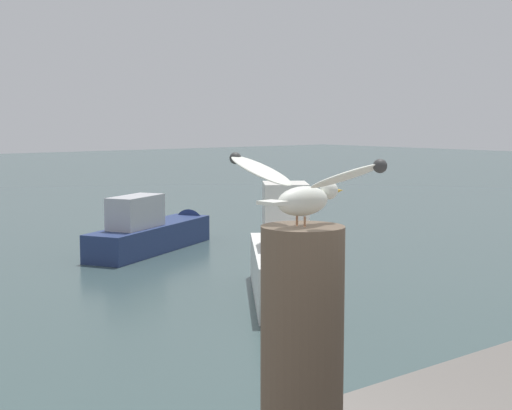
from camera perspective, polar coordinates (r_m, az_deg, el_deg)
The scene contains 4 objects.
mooring_post at distance 2.74m, azimuth 3.38°, elevation -11.40°, with size 0.29×0.29×0.95m, color #382D23.
seagull at distance 2.62m, azimuth 3.52°, elevation 1.19°, with size 0.39×0.69×0.24m.
boat_navy at distance 17.21m, azimuth -7.29°, elevation -1.87°, with size 4.37×2.80×1.34m.
boat_white at distance 12.14m, azimuth 2.37°, elevation -4.67°, with size 3.29×3.92×1.85m.
Camera 1 is at (-0.95, -2.51, 2.86)m, focal length 54.56 mm.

